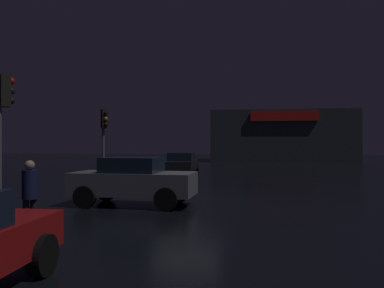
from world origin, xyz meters
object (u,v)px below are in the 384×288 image
(store_building, at_px, (281,137))
(traffic_signal_main, at_px, (3,114))
(traffic_signal_opposite, at_px, (104,131))
(car_crossing, at_px, (182,163))
(pedestrian, at_px, (30,192))
(car_far, at_px, (133,180))

(store_building, distance_m, traffic_signal_main, 38.26)
(traffic_signal_opposite, xyz_separation_m, car_crossing, (3.08, 5.58, -1.97))
(store_building, height_order, traffic_signal_opposite, store_building)
(traffic_signal_main, relative_size, pedestrian, 2.39)
(traffic_signal_main, xyz_separation_m, car_far, (3.00, 2.49, -2.05))
(store_building, xyz_separation_m, car_far, (-6.83, -34.48, -2.02))
(car_crossing, bearing_deg, traffic_signal_main, -98.17)
(traffic_signal_opposite, relative_size, pedestrian, 2.29)
(store_building, height_order, car_far, store_building)
(store_building, xyz_separation_m, traffic_signal_opposite, (-10.73, -27.35, -0.12))
(pedestrian, bearing_deg, store_building, 78.64)
(store_building, xyz_separation_m, car_crossing, (-7.65, -21.77, -2.09))
(car_far, bearing_deg, store_building, 78.79)
(traffic_signal_main, relative_size, car_far, 0.99)
(store_building, bearing_deg, traffic_signal_opposite, -111.42)
(traffic_signal_opposite, relative_size, car_far, 0.95)
(traffic_signal_main, relative_size, traffic_signal_opposite, 1.04)
(traffic_signal_opposite, bearing_deg, traffic_signal_main, -84.65)
(traffic_signal_main, height_order, car_crossing, traffic_signal_main)
(traffic_signal_main, distance_m, traffic_signal_opposite, 9.66)
(traffic_signal_main, bearing_deg, traffic_signal_opposite, 95.35)
(traffic_signal_opposite, distance_m, car_far, 8.34)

